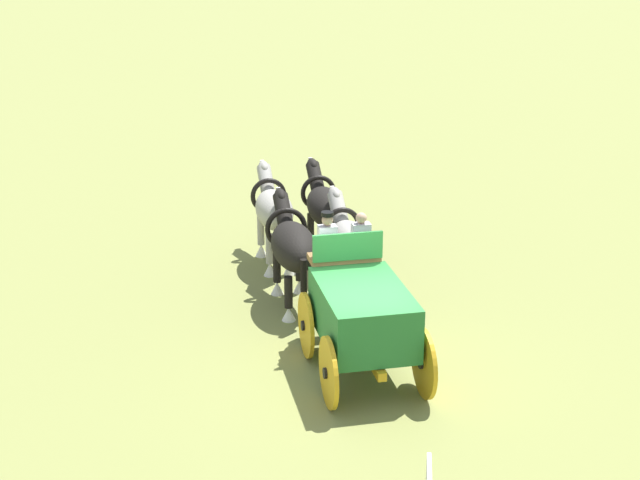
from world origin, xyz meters
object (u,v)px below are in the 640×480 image
Objects in this scene: draft_horse_lead_near at (273,211)px; draft_horse_lead_off at (325,208)px; show_wagon at (361,312)px; draft_horse_rear_near at (293,246)px; draft_horse_rear_off at (350,244)px.

draft_horse_lead_near reaches higher than draft_horse_lead_off.
show_wagon is 1.80× the size of draft_horse_rear_near.
draft_horse_lead_near is (2.54, 0.59, 0.01)m from draft_horse_rear_near.
draft_horse_lead_off reaches higher than draft_horse_rear_off.
show_wagon is 3.49m from draft_horse_rear_near.
draft_horse_rear_near is at bearing 103.88° from draft_horse_rear_off.
draft_horse_rear_off is at bearing 2.48° from show_wagon.
draft_horse_rear_off is at bearing -166.84° from draft_horse_lead_off.
show_wagon is at bearing -177.52° from draft_horse_rear_off.
draft_horse_rear_near is 1.00× the size of draft_horse_lead_off.
draft_horse_lead_near is 1.30m from draft_horse_lead_off.
draft_horse_lead_near is (5.74, 2.01, 0.15)m from show_wagon.
draft_horse_rear_off is at bearing -140.22° from draft_horse_lead_near.
draft_horse_rear_off is (0.31, -1.26, -0.04)m from draft_horse_rear_near.
show_wagon reaches higher than draft_horse_lead_near.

